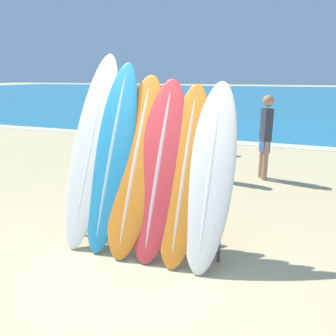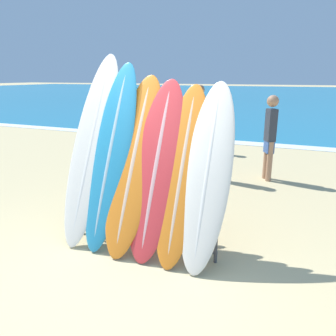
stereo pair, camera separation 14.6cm
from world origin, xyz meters
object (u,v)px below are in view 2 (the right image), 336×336
at_px(surfboard_slot_1, 111,154).
at_px(surfboard_slot_4, 182,173).
at_px(surfboard_slot_3, 157,168).
at_px(surfboard_slot_2, 134,163).
at_px(surfboard_slot_0, 92,147).
at_px(person_mid_beach, 215,136).
at_px(surfboard_slot_5, 208,175).
at_px(surfboard_rack, 142,214).
at_px(person_far_left, 270,135).
at_px(person_near_water, 165,121).
at_px(person_far_right, 199,116).

distance_m(surfboard_slot_1, surfboard_slot_4, 0.95).
bearing_deg(surfboard_slot_3, surfboard_slot_2, 176.20).
distance_m(surfboard_slot_2, surfboard_slot_3, 0.31).
bearing_deg(surfboard_slot_1, surfboard_slot_0, 172.89).
bearing_deg(person_mid_beach, surfboard_slot_2, 67.18).
bearing_deg(surfboard_slot_5, surfboard_slot_0, 176.73).
xyz_separation_m(surfboard_rack, person_far_left, (1.07, 3.38, 0.49)).
relative_size(surfboard_slot_3, person_far_left, 1.20).
bearing_deg(person_near_water, surfboard_slot_5, 59.25).
bearing_deg(person_near_water, surfboard_slot_1, 46.83).
bearing_deg(person_far_right, surfboard_slot_2, 97.37).
distance_m(surfboard_rack, surfboard_slot_1, 0.83).
height_order(surfboard_slot_3, person_far_right, surfboard_slot_3).
distance_m(surfboard_rack, person_far_left, 3.58).
xyz_separation_m(surfboard_slot_2, person_far_right, (-0.83, 5.23, -0.05)).
bearing_deg(person_far_right, surfboard_slot_3, 100.54).
bearing_deg(surfboard_slot_3, person_far_left, 74.50).
height_order(surfboard_rack, person_far_left, person_far_left).
distance_m(surfboard_slot_1, surfboard_slot_2, 0.33).
bearing_deg(surfboard_slot_2, surfboard_slot_3, -3.80).
distance_m(surfboard_slot_2, person_mid_beach, 2.87).
bearing_deg(person_far_right, surfboard_slot_0, 90.57).
bearing_deg(surfboard_slot_1, person_far_left, 64.70).
xyz_separation_m(surfboard_slot_3, surfboard_slot_4, (0.31, -0.01, -0.03)).
height_order(surfboard_slot_1, person_near_water, surfboard_slot_1).
distance_m(person_near_water, person_far_right, 0.95).
height_order(surfboard_slot_1, person_mid_beach, surfboard_slot_1).
relative_size(surfboard_slot_0, surfboard_slot_3, 1.16).
relative_size(surfboard_slot_4, surfboard_slot_5, 0.98).
xyz_separation_m(surfboard_slot_4, person_near_water, (-2.28, 4.82, -0.12)).
relative_size(person_mid_beach, person_far_left, 0.97).
bearing_deg(person_far_left, person_far_right, 17.92).
bearing_deg(surfboard_slot_2, person_near_water, 109.16).
bearing_deg(surfboard_slot_3, surfboard_slot_0, 175.36).
bearing_deg(person_far_right, surfboard_rack, 98.70).
distance_m(surfboard_slot_4, person_far_left, 3.36).
height_order(surfboard_rack, person_mid_beach, person_mid_beach).
relative_size(surfboard_slot_2, surfboard_slot_4, 1.06).
height_order(surfboard_slot_1, surfboard_slot_4, surfboard_slot_1).
distance_m(surfboard_slot_1, surfboard_slot_3, 0.64).
xyz_separation_m(surfboard_rack, surfboard_slot_4, (0.47, 0.07, 0.55)).
bearing_deg(surfboard_slot_4, surfboard_slot_1, 177.14).
distance_m(surfboard_rack, surfboard_slot_4, 0.72).
bearing_deg(surfboard_slot_4, person_far_left, 79.68).
bearing_deg(surfboard_slot_0, person_far_left, 60.14).
xyz_separation_m(surfboard_slot_4, person_far_right, (-1.45, 5.26, 0.01)).
relative_size(surfboard_slot_1, surfboard_slot_4, 1.13).
xyz_separation_m(surfboard_slot_1, person_mid_beach, (0.55, 2.84, -0.22)).
distance_m(person_near_water, person_mid_beach, 2.70).
height_order(surfboard_slot_1, surfboard_slot_3, surfboard_slot_1).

